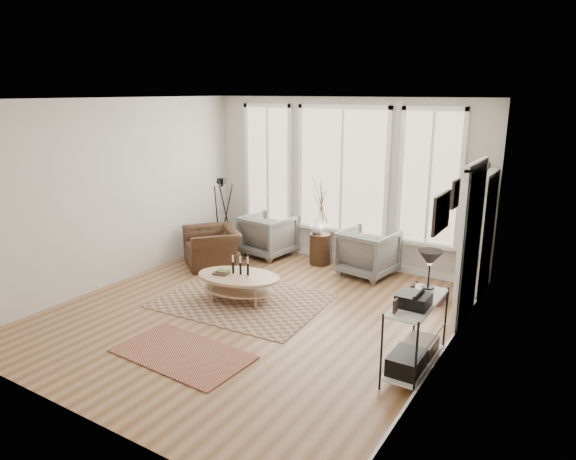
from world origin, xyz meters
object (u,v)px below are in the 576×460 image
Objects in this scene: bookcase at (477,236)px; side_table at (320,223)px; coffee_table at (238,281)px; armchair_right at (368,253)px; low_shelf at (416,329)px; armchair_left at (268,235)px; accent_chair at (212,247)px.

bookcase is 2.68m from side_table.
armchair_right is at bearing 59.74° from coffee_table.
low_shelf is 4.50m from armchair_left.
armchair_left is 1.12m from side_table.
armchair_right is 1.02m from side_table.
accent_chair is (-2.56, -0.96, -0.07)m from armchair_right.
armchair_left reaches higher than accent_chair.
coffee_table is at bearing -96.28° from side_table.
armchair_right is at bearing 122.63° from low_shelf.
low_shelf is 2.90m from coffee_table.
low_shelf is 1.53× the size of armchair_right.
armchair_left is at bearing 112.18° from coffee_table.
side_table reaches higher than accent_chair.
low_shelf is 1.31× the size of accent_chair.
bookcase is at bearing 49.96° from accent_chair.
bookcase is at bearing -3.26° from side_table.
accent_chair is at bearing 142.50° from coffee_table.
bookcase is at bearing -173.69° from armchair_left.
side_table is at bearing 3.68° from armchair_right.
side_table reaches higher than low_shelf.
armchair_right reaches higher than coffee_table.
armchair_left is 0.86× the size of accent_chair.
armchair_left is at bearing 98.22° from accent_chair.
bookcase is 1.32× the size of side_table.
bookcase is 4.42m from accent_chair.
low_shelf is 0.94× the size of coffee_table.
accent_chair is at bearing 28.81° from armchair_right.
low_shelf is at bearing 152.20° from armchair_left.
accent_chair is at bearing -147.38° from side_table.
bookcase is 1.81m from armchair_right.
coffee_table is 2.15m from side_table.
bookcase is 3.77m from armchair_left.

